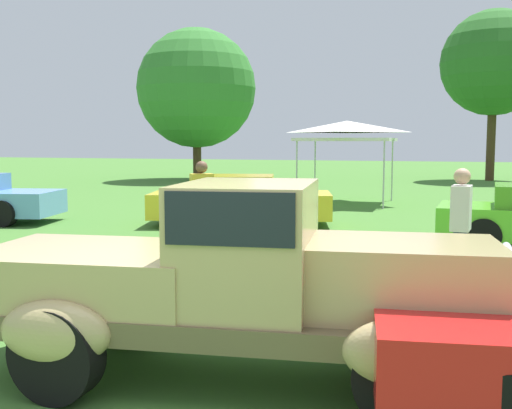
{
  "coord_description": "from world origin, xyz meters",
  "views": [
    {
      "loc": [
        1.92,
        -4.41,
        2.04
      ],
      "look_at": [
        -0.48,
        3.07,
        1.23
      ],
      "focal_mm": 42.68,
      "sensor_mm": 36.0,
      "label": 1
    }
  ],
  "objects_px": {
    "spectator_by_row": "(202,204)",
    "canopy_tent_left_field": "(347,130)",
    "feature_pickup_truck": "(238,280)",
    "spectator_between_cars": "(460,226)",
    "show_car_yellow": "(239,201)"
  },
  "relations": [
    {
      "from": "spectator_between_cars",
      "to": "canopy_tent_left_field",
      "type": "relative_size",
      "value": 0.56
    },
    {
      "from": "spectator_between_cars",
      "to": "canopy_tent_left_field",
      "type": "height_order",
      "value": "canopy_tent_left_field"
    },
    {
      "from": "feature_pickup_truck",
      "to": "spectator_by_row",
      "type": "relative_size",
      "value": 2.76
    },
    {
      "from": "spectator_by_row",
      "to": "canopy_tent_left_field",
      "type": "height_order",
      "value": "canopy_tent_left_field"
    },
    {
      "from": "show_car_yellow",
      "to": "spectator_by_row",
      "type": "distance_m",
      "value": 3.82
    },
    {
      "from": "canopy_tent_left_field",
      "to": "spectator_between_cars",
      "type": "bearing_deg",
      "value": -73.39
    },
    {
      "from": "feature_pickup_truck",
      "to": "spectator_by_row",
      "type": "distance_m",
      "value": 5.96
    },
    {
      "from": "spectator_between_cars",
      "to": "spectator_by_row",
      "type": "xyz_separation_m",
      "value": [
        -4.44,
        1.66,
        0.0
      ]
    },
    {
      "from": "feature_pickup_truck",
      "to": "canopy_tent_left_field",
      "type": "relative_size",
      "value": 1.56
    },
    {
      "from": "spectator_between_cars",
      "to": "show_car_yellow",
      "type": "bearing_deg",
      "value": 132.93
    },
    {
      "from": "spectator_by_row",
      "to": "canopy_tent_left_field",
      "type": "relative_size",
      "value": 0.56
    },
    {
      "from": "feature_pickup_truck",
      "to": "show_car_yellow",
      "type": "xyz_separation_m",
      "value": [
        -3.2,
        9.12,
        -0.27
      ]
    },
    {
      "from": "feature_pickup_truck",
      "to": "show_car_yellow",
      "type": "distance_m",
      "value": 9.67
    },
    {
      "from": "spectator_by_row",
      "to": "canopy_tent_left_field",
      "type": "xyz_separation_m",
      "value": [
        1.01,
        9.82,
        1.51
      ]
    },
    {
      "from": "spectator_between_cars",
      "to": "spectator_by_row",
      "type": "height_order",
      "value": "same"
    }
  ]
}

